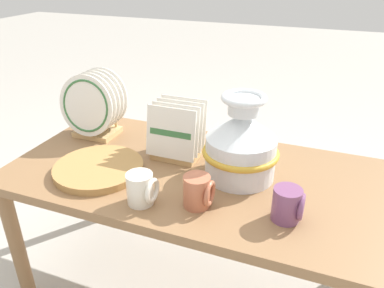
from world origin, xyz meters
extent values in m
plane|color=#B2ADA3|center=(0.00, 0.00, 0.00)|extent=(14.00, 14.00, 0.00)
cube|color=olive|center=(0.00, 0.00, 0.58)|extent=(1.34, 0.70, 0.03)
cylinder|color=olive|center=(-0.62, -0.30, 0.28)|extent=(0.06, 0.06, 0.56)
cylinder|color=olive|center=(-0.62, 0.30, 0.28)|extent=(0.06, 0.06, 0.56)
cylinder|color=olive|center=(0.62, 0.30, 0.28)|extent=(0.06, 0.06, 0.56)
cylinder|color=silver|center=(0.17, 0.03, 0.67)|extent=(0.25, 0.25, 0.15)
cone|color=silver|center=(0.17, 0.03, 0.79)|extent=(0.25, 0.25, 0.09)
cylinder|color=silver|center=(0.17, 0.03, 0.86)|extent=(0.10, 0.10, 0.06)
torus|color=silver|center=(0.17, 0.03, 0.89)|extent=(0.15, 0.15, 0.02)
torus|color=gold|center=(0.17, 0.03, 0.69)|extent=(0.27, 0.27, 0.02)
cube|color=tan|center=(-0.50, 0.15, 0.61)|extent=(0.17, 0.14, 0.02)
cylinder|color=tan|center=(-0.56, 0.20, 0.65)|extent=(0.01, 0.01, 0.07)
cylinder|color=tan|center=(-0.44, 0.20, 0.65)|extent=(0.01, 0.01, 0.07)
cylinder|color=white|center=(-0.50, 0.09, 0.75)|extent=(0.26, 0.05, 0.25)
torus|color=#38703D|center=(-0.50, 0.08, 0.75)|extent=(0.22, 0.05, 0.22)
cylinder|color=white|center=(-0.50, 0.12, 0.75)|extent=(0.26, 0.05, 0.25)
cylinder|color=white|center=(-0.50, 0.15, 0.75)|extent=(0.26, 0.05, 0.25)
cylinder|color=white|center=(-0.50, 0.18, 0.75)|extent=(0.26, 0.05, 0.25)
cylinder|color=white|center=(-0.50, 0.21, 0.75)|extent=(0.26, 0.05, 0.25)
cube|color=tan|center=(-0.10, 0.09, 0.61)|extent=(0.17, 0.14, 0.02)
cylinder|color=tan|center=(-0.16, 0.15, 0.65)|extent=(0.01, 0.01, 0.07)
cylinder|color=tan|center=(-0.04, 0.15, 0.65)|extent=(0.01, 0.01, 0.07)
cube|color=white|center=(-0.10, 0.03, 0.72)|extent=(0.19, 0.04, 0.19)
cube|color=white|center=(-0.10, 0.07, 0.72)|extent=(0.19, 0.04, 0.19)
cube|color=white|center=(-0.10, 0.11, 0.72)|extent=(0.19, 0.04, 0.19)
cube|color=white|center=(-0.10, 0.15, 0.72)|extent=(0.19, 0.04, 0.19)
cube|color=#38703D|center=(-0.10, 0.03, 0.72)|extent=(0.16, 0.01, 0.02)
cylinder|color=#AD7F47|center=(-0.32, -0.13, 0.60)|extent=(0.33, 0.33, 0.01)
cylinder|color=#AD7F47|center=(-0.32, -0.13, 0.61)|extent=(0.33, 0.33, 0.01)
cylinder|color=#AD7F47|center=(-0.32, -0.13, 0.62)|extent=(0.33, 0.33, 0.01)
cylinder|color=silver|center=(-0.08, -0.24, 0.65)|extent=(0.09, 0.09, 0.10)
torus|color=silver|center=(-0.04, -0.24, 0.65)|extent=(0.02, 0.08, 0.08)
cylinder|color=#B76647|center=(0.09, -0.19, 0.65)|extent=(0.09, 0.09, 0.10)
torus|color=#B76647|center=(0.13, -0.19, 0.65)|extent=(0.02, 0.08, 0.08)
cylinder|color=#7A4770|center=(0.36, -0.16, 0.65)|extent=(0.09, 0.09, 0.10)
torus|color=#7A4770|center=(0.40, -0.16, 0.65)|extent=(0.02, 0.08, 0.08)
camera|label=1|loc=(0.43, -1.10, 1.30)|focal=35.00mm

